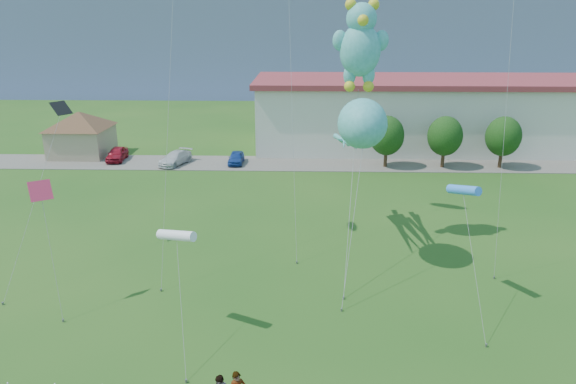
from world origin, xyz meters
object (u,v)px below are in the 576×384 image
Objects in this scene: pavilion at (81,129)px; warehouse at (507,113)px; parked_car_white at (175,158)px; parked_car_blue at (236,158)px; parked_car_red at (117,154)px; teddy_bear_kite at (361,43)px; octopus_kite at (359,132)px.

warehouse reaches higher than pavilion.
pavilion is at bearing -178.18° from parked_car_white.
parked_car_blue is at bearing 23.92° from parked_car_white.
parked_car_red is (-45.25, -8.29, -3.34)m from warehouse.
parked_car_blue is 25.44m from teddy_bear_kite.
octopus_kite is at bearing -92.35° from teddy_bear_kite.
parked_car_blue is (6.51, 0.49, -0.03)m from parked_car_white.
parked_car_blue is (13.32, -0.92, -0.08)m from parked_car_red.
parked_car_white is at bearing -17.76° from pavilion.
teddy_bear_kite reaches higher than octopus_kite.
pavilion is at bearing -173.16° from warehouse.
parked_car_white reaches higher than parked_car_blue.
pavilion is at bearing 138.94° from octopus_kite.
pavilion reaches higher than parked_car_red.
pavilion is 1.97× the size of parked_car_white.
parked_car_white is 28.45m from octopus_kite.
teddy_bear_kite is (-21.11, -28.41, 9.28)m from warehouse.
pavilion is 0.57× the size of teddy_bear_kite.
teddy_bear_kite is at bearing -37.80° from pavilion.
pavilion is 18.49m from parked_car_blue.
octopus_kite reaches higher than warehouse.
warehouse is 16.07× the size of parked_car_blue.
parked_car_red reaches higher than parked_car_white.
teddy_bear_kite is at bearing -60.43° from parked_car_blue.
warehouse reaches higher than parked_car_blue.
warehouse is (50.00, 6.00, 1.10)m from pavilion.
warehouse is 39.79m from parked_car_white.
teddy_bear_kite reaches higher than pavilion.
warehouse is 14.31× the size of parked_car_red.
pavilion is 5.72m from parked_car_red.
octopus_kite is at bearing -63.73° from parked_car_blue.
octopus_kite is 0.83× the size of teddy_bear_kite.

